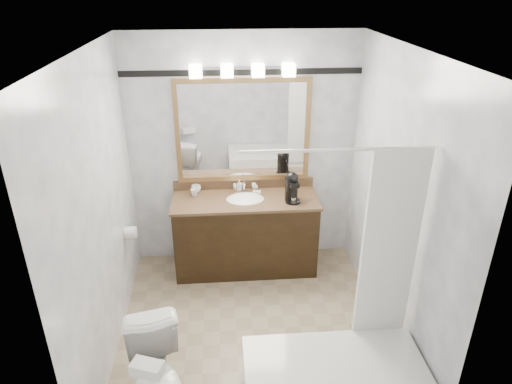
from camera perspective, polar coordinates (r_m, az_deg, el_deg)
room at (r=3.68m, az=-0.51°, el=-2.28°), size 2.42×2.62×2.52m
vanity at (r=4.96m, az=-1.32°, el=-5.06°), size 1.53×0.58×0.97m
mirror at (r=4.77m, az=-1.64°, el=7.61°), size 1.40×0.04×1.10m
vanity_light_bar at (r=4.56m, az=-1.70°, el=14.99°), size 1.02×0.14×0.12m
accent_stripe at (r=4.63m, az=-1.74°, el=14.74°), size 2.40×0.01×0.06m
bathtub at (r=3.65m, az=10.07°, el=-22.34°), size 1.30×0.75×1.96m
tp_roll at (r=4.61m, az=-15.42°, el=-4.92°), size 0.11×0.12×0.12m
toilet at (r=3.57m, az=-12.17°, el=-22.19°), size 0.55×0.78×0.72m
tissue_box at (r=3.11m, az=-13.45°, el=-20.65°), size 0.22×0.17×0.08m
coffee_maker at (r=4.68m, az=4.49°, el=0.76°), size 0.16×0.20×0.31m
cup_left at (r=4.93m, az=-7.49°, el=0.40°), size 0.13×0.13×0.08m
cup_right at (r=4.85m, az=-7.70°, el=-0.05°), size 0.09×0.09×0.08m
soap_bottle_a at (r=4.93m, az=-2.07°, el=0.88°), size 0.07×0.07×0.12m
soap_bottle_b at (r=4.95m, az=-0.14°, el=0.76°), size 0.08×0.08×0.08m
soap_bar at (r=4.87m, az=0.10°, el=-0.03°), size 0.09×0.06×0.03m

